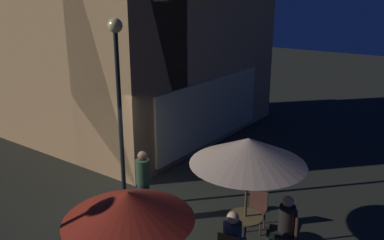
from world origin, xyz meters
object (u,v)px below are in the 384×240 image
at_px(patio_umbrella_1, 128,207).
at_px(patron_seated_1, 284,222).
at_px(cafe_chair_1, 291,231).
at_px(cafe_chair_2, 257,207).
at_px(patron_seated_0, 233,236).
at_px(patio_umbrella_0, 248,151).
at_px(street_lamp_near_corner, 118,83).
at_px(patron_standing_2, 143,187).
at_px(cafe_table_0, 245,226).

height_order(patio_umbrella_1, patron_seated_1, patio_umbrella_1).
relative_size(cafe_chair_1, cafe_chair_2, 1.07).
bearing_deg(patron_seated_0, patio_umbrella_0, 0.00).
distance_m(patio_umbrella_1, cafe_chair_1, 3.57).
bearing_deg(cafe_chair_1, patron_seated_0, 31.60).
height_order(street_lamp_near_corner, cafe_chair_2, street_lamp_near_corner).
bearing_deg(cafe_chair_2, patron_seated_0, -0.51).
xyz_separation_m(patio_umbrella_0, patron_standing_2, (-0.40, 2.33, -1.26)).
bearing_deg(patron_standing_2, patron_seated_1, 137.06).
bearing_deg(cafe_chair_2, patio_umbrella_0, 0.00).
distance_m(street_lamp_near_corner, patron_seated_0, 4.07).
height_order(cafe_chair_2, patron_seated_1, patron_seated_1).
bearing_deg(patron_standing_2, street_lamp_near_corner, -70.83).
distance_m(cafe_table_0, patron_seated_1, 0.77).
distance_m(patio_umbrella_1, patron_standing_2, 3.06).
bearing_deg(patron_standing_2, patio_umbrella_0, 134.06).
relative_size(cafe_chair_2, patron_seated_0, 0.71).
relative_size(cafe_table_0, cafe_chair_2, 0.88).
bearing_deg(street_lamp_near_corner, cafe_table_0, -87.03).
bearing_deg(patron_standing_2, patron_seated_0, 118.53).
bearing_deg(street_lamp_near_corner, patron_standing_2, -105.25).
xyz_separation_m(patio_umbrella_1, patron_seated_0, (1.97, -0.66, -1.30)).
height_order(patio_umbrella_1, cafe_chair_1, patio_umbrella_1).
bearing_deg(cafe_chair_1, patio_umbrella_0, -0.00).
bearing_deg(cafe_chair_2, patron_standing_2, -70.68).
relative_size(patio_umbrella_0, patio_umbrella_1, 1.07).
bearing_deg(patron_seated_1, patron_seated_0, 35.57).
bearing_deg(patron_standing_2, cafe_table_0, 134.06).
xyz_separation_m(patio_umbrella_1, patron_standing_2, (2.22, 1.77, -1.13)).
bearing_deg(street_lamp_near_corner, cafe_chair_1, -82.87).
bearing_deg(cafe_chair_1, patron_standing_2, -9.16).
bearing_deg(cafe_table_0, patio_umbrella_1, 168.01).
bearing_deg(cafe_table_0, cafe_chair_1, -67.77).
bearing_deg(patron_seated_1, patio_umbrella_1, 44.55).
bearing_deg(patio_umbrella_0, cafe_chair_2, 10.24).
relative_size(cafe_table_0, patio_umbrella_1, 0.34).
distance_m(street_lamp_near_corner, cafe_chair_2, 4.08).
bearing_deg(street_lamp_near_corner, patron_seated_0, -98.36).
bearing_deg(patio_umbrella_0, patron_seated_0, -170.94).
relative_size(patron_seated_0, patron_standing_2, 0.71).
bearing_deg(street_lamp_near_corner, patron_seated_1, -83.42).
distance_m(patio_umbrella_0, patio_umbrella_1, 2.68).
xyz_separation_m(patio_umbrella_0, cafe_chair_1, (0.34, -0.82, -1.58)).
xyz_separation_m(cafe_table_0, patron_seated_0, (-0.65, -0.10, 0.15)).
distance_m(cafe_chair_1, patron_standing_2, 3.25).
xyz_separation_m(patron_seated_0, patron_seated_1, (0.93, -0.58, 0.03)).
distance_m(cafe_table_0, cafe_chair_2, 0.85).
relative_size(patron_seated_1, patron_standing_2, 0.75).
distance_m(cafe_chair_1, cafe_chair_2, 1.10).
xyz_separation_m(street_lamp_near_corner, cafe_table_0, (0.16, -3.18, -2.52)).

